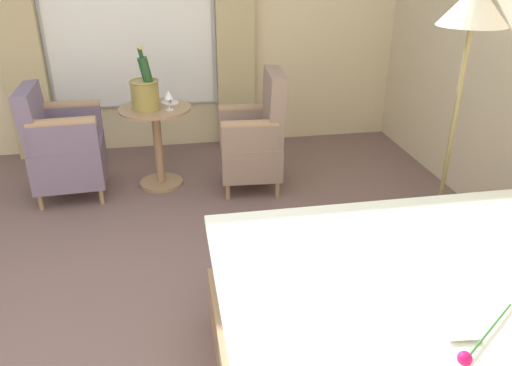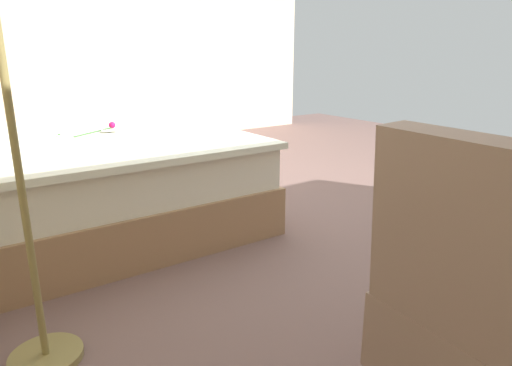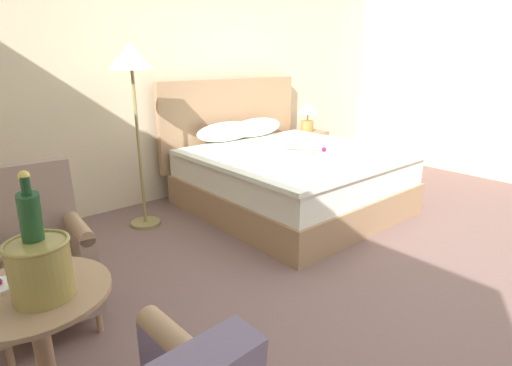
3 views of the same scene
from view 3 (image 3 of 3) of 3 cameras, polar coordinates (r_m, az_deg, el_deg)
ground_plane at (r=3.24m, az=17.93°, el=-12.06°), size 7.92×7.92×0.00m
wall_headboard_side at (r=4.76m, az=-9.48°, el=15.05°), size 6.54×0.12×2.74m
bed at (r=4.29m, az=4.28°, el=1.25°), size 1.95×2.08×1.31m
nightstand at (r=5.49m, az=7.18°, el=4.20°), size 0.49×0.38×0.60m
bedside_lamp at (r=5.39m, az=7.40°, el=9.97°), size 0.29×0.29×0.39m
floor_lamp_brass at (r=3.74m, az=-17.30°, el=15.16°), size 0.40×0.40×1.68m
side_table_round at (r=1.97m, az=-28.04°, el=-20.49°), size 0.58×0.58×0.68m
champagne_bucket at (r=1.70m, az=-28.57°, el=-9.84°), size 0.23×0.23×0.50m
wine_glass_near_bucket at (r=1.88m, az=-27.93°, el=-8.16°), size 0.08×0.08×0.16m
armchair_by_window at (r=2.65m, az=-28.65°, el=-9.73°), size 0.57×0.54×0.98m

